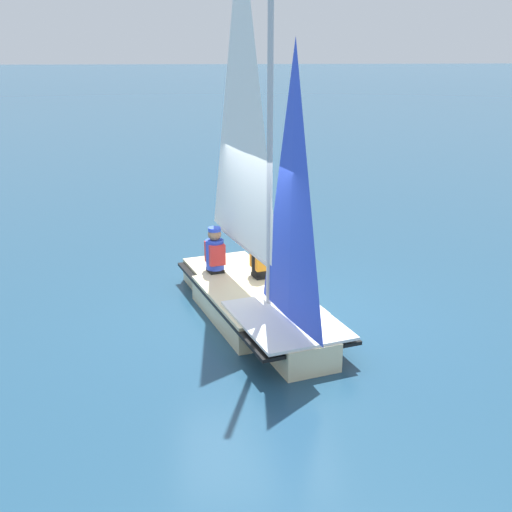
# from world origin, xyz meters

# --- Properties ---
(ground_plane) EXTENTS (260.00, 260.00, 0.00)m
(ground_plane) POSITION_xyz_m (0.00, 0.00, 0.00)
(ground_plane) COLOR navy
(sailboat_main) EXTENTS (4.22, 2.51, 5.88)m
(sailboat_main) POSITION_xyz_m (-0.03, -0.01, 0.92)
(sailboat_main) COLOR beige
(sailboat_main) RESTS_ON ground_plane
(sailor_helm) EXTENTS (0.40, 0.38, 1.16)m
(sailor_helm) POSITION_xyz_m (-0.72, 0.13, 0.63)
(sailor_helm) COLOR black
(sailor_helm) RESTS_ON ground_plane
(sailor_crew) EXTENTS (0.40, 0.38, 1.16)m
(sailor_crew) POSITION_xyz_m (-1.03, -0.60, 0.63)
(sailor_crew) COLOR black
(sailor_crew) RESTS_ON ground_plane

